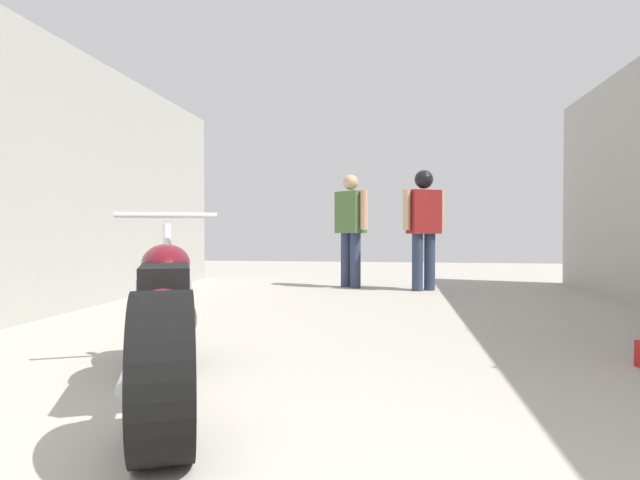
# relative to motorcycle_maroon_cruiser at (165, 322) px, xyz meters

# --- Properties ---
(ground_plane) EXTENTS (19.16, 19.16, 0.00)m
(ground_plane) POSITION_rel_motorcycle_maroon_cruiser_xyz_m (0.81, 2.09, -0.40)
(ground_plane) COLOR #A8A399
(garage_partition_left) EXTENTS (0.08, 8.78, 2.83)m
(garage_partition_left) POSITION_rel_motorcycle_maroon_cruiser_xyz_m (-2.29, 2.09, 1.01)
(garage_partition_left) COLOR #A3A099
(garage_partition_left) RESTS_ON ground_plane
(motorcycle_maroon_cruiser) EXTENTS (1.08, 2.00, 0.98)m
(motorcycle_maroon_cruiser) POSITION_rel_motorcycle_maroon_cruiser_xyz_m (0.00, 0.00, 0.00)
(motorcycle_maroon_cruiser) COLOR black
(motorcycle_maroon_cruiser) RESTS_ON ground_plane
(mechanic_in_blue) EXTENTS (0.58, 0.53, 1.70)m
(mechanic_in_blue) POSITION_rel_motorcycle_maroon_cruiser_xyz_m (0.48, 5.36, 0.56)
(mechanic_in_blue) COLOR #2D3851
(mechanic_in_blue) RESTS_ON ground_plane
(mechanic_with_helmet) EXTENTS (0.64, 0.43, 1.73)m
(mechanic_with_helmet) POSITION_rel_motorcycle_maroon_cruiser_xyz_m (1.56, 5.11, 0.63)
(mechanic_with_helmet) COLOR #2D3851
(mechanic_with_helmet) RESTS_ON ground_plane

